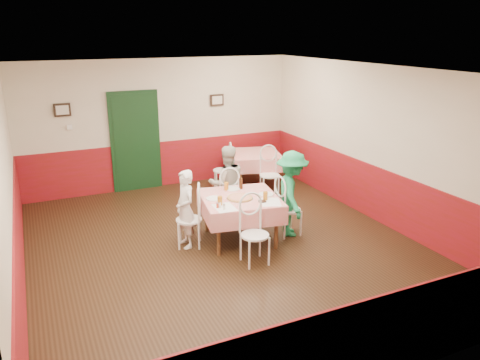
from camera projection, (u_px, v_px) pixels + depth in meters
name	position (u px, v px, depth m)	size (l,w,h in m)	color
floor	(224.00, 246.00, 7.62)	(7.00, 7.00, 0.00)	black
ceiling	(222.00, 70.00, 6.76)	(7.00, 7.00, 0.00)	white
back_wall	(161.00, 124.00, 10.22)	(6.00, 0.10, 2.80)	beige
front_wall	(375.00, 260.00, 4.16)	(6.00, 0.10, 2.80)	beige
left_wall	(8.00, 190.00, 6.00)	(0.10, 7.00, 2.80)	beige
right_wall	(377.00, 144.00, 8.39)	(0.10, 7.00, 2.80)	beige
wainscot_back	(164.00, 164.00, 10.48)	(6.00, 0.03, 1.00)	maroon
wainscot_front	(366.00, 344.00, 4.45)	(6.00, 0.03, 1.00)	maroon
wainscot_left	(19.00, 253.00, 6.28)	(0.03, 7.00, 1.00)	maroon
wainscot_right	(372.00, 192.00, 8.65)	(0.03, 7.00, 1.00)	maroon
door	(136.00, 143.00, 10.04)	(0.96, 0.06, 2.10)	black
picture_left	(62.00, 110.00, 9.24)	(0.32, 0.03, 0.26)	black
picture_right	(217.00, 100.00, 10.56)	(0.32, 0.03, 0.26)	black
thermostat	(70.00, 127.00, 9.39)	(0.10, 0.03, 0.10)	white
main_table	(240.00, 219.00, 7.74)	(1.22, 1.22, 0.77)	red
second_table	(254.00, 170.00, 10.47)	(1.12, 1.12, 0.77)	red
chair_left	(189.00, 220.00, 7.51)	(0.42, 0.42, 0.90)	white
chair_right	(288.00, 210.00, 7.93)	(0.42, 0.42, 0.90)	white
chair_far	(228.00, 198.00, 8.50)	(0.42, 0.42, 0.90)	white
chair_near	(255.00, 235.00, 6.94)	(0.42, 0.42, 0.90)	white
chair_second_a	(223.00, 170.00, 10.15)	(0.42, 0.42, 0.90)	white
chair_second_b	(270.00, 175.00, 9.80)	(0.42, 0.42, 0.90)	white
pizza	(240.00, 198.00, 7.54)	(0.40, 0.40, 0.03)	#B74723
plate_left	(214.00, 198.00, 7.53)	(0.25, 0.25, 0.01)	white
plate_right	(266.00, 194.00, 7.72)	(0.25, 0.25, 0.01)	white
plate_far	(233.00, 189.00, 7.99)	(0.25, 0.25, 0.01)	white
glass_a	(220.00, 201.00, 7.25)	(0.08, 0.08, 0.14)	#BF7219
glass_b	(265.00, 196.00, 7.47)	(0.07, 0.07, 0.14)	#BF7219
glass_c	(226.00, 186.00, 7.93)	(0.07, 0.07, 0.14)	#BF7219
beer_bottle	(241.00, 182.00, 7.99)	(0.06, 0.06, 0.23)	#381C0A
shaker_a	(220.00, 205.00, 7.14)	(0.04, 0.04, 0.09)	silver
shaker_b	(224.00, 207.00, 7.06)	(0.04, 0.04, 0.09)	silver
shaker_c	(217.00, 205.00, 7.14)	(0.04, 0.04, 0.09)	#B23319
menu_left	(225.00, 208.00, 7.16)	(0.30, 0.40, 0.00)	white
menu_right	(271.00, 202.00, 7.40)	(0.30, 0.40, 0.00)	white
wallet	(262.00, 201.00, 7.39)	(0.11, 0.09, 0.02)	black
diner_left	(185.00, 209.00, 7.44)	(0.47, 0.31, 1.28)	gray
diner_far	(227.00, 184.00, 8.47)	(0.68, 0.53, 1.40)	gray
diner_right	(292.00, 194.00, 7.85)	(0.95, 0.54, 1.46)	gray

